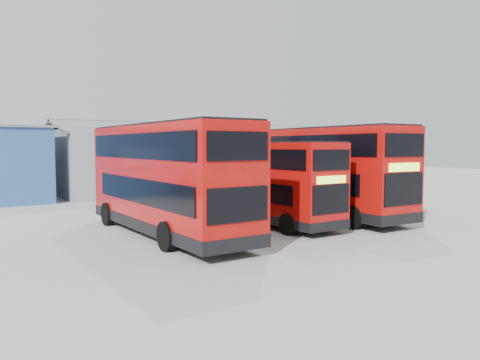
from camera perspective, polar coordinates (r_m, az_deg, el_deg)
ground_plane at (r=23.39m, az=5.52°, el=-5.21°), size 120.00×120.00×0.00m
maintenance_shed at (r=44.17m, az=-2.36°, el=2.63°), size 30.50×12.00×5.89m
double_decker_left at (r=20.02m, az=-9.05°, el=-0.05°), size 3.02×11.24×4.72m
double_decker_centre at (r=23.17m, az=2.83°, el=-0.30°), size 2.55×9.54×4.01m
double_decker_right at (r=25.60m, az=9.69°, el=0.92°), size 3.17×11.38×4.77m
single_decker_blue at (r=32.02m, az=10.75°, el=0.09°), size 4.37×11.82×3.14m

